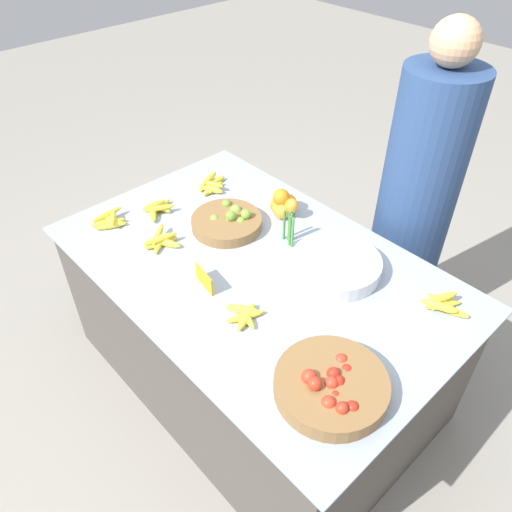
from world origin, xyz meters
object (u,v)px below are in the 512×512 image
metal_bowl (336,265)px  tomato_basket (331,386)px  vendor_person (413,213)px  price_sign (204,279)px  lime_bowl (227,222)px

metal_bowl → tomato_basket: bearing=-51.1°
vendor_person → metal_bowl: bearing=-88.2°
tomato_basket → metal_bowl: bearing=128.9°
tomato_basket → price_sign: (-0.67, 0.01, 0.01)m
price_sign → metal_bowl: bearing=66.6°
metal_bowl → price_sign: bearing=-123.1°
lime_bowl → vendor_person: bearing=54.2°
lime_bowl → price_sign: bearing=-53.3°
tomato_basket → metal_bowl: size_ratio=1.00×
lime_bowl → price_sign: size_ratio=2.46×
lime_bowl → tomato_basket: tomato_basket is taller
lime_bowl → price_sign: 0.41m
tomato_basket → metal_bowl: (-0.37, 0.46, -0.00)m
price_sign → vendor_person: (0.28, 1.05, -0.04)m
metal_bowl → price_sign: (-0.30, -0.46, 0.01)m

